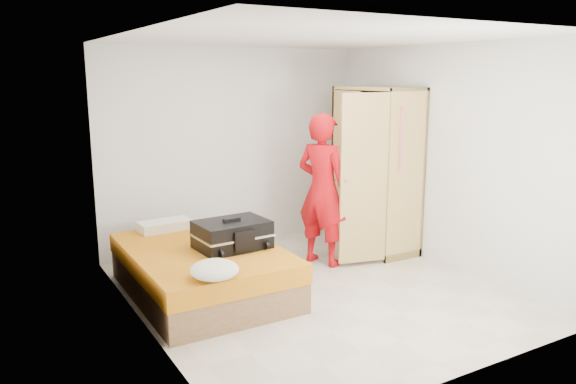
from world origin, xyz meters
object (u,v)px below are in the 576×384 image
bed (203,270)px  wardrobe (375,174)px  round_cushion (214,270)px  suitcase (232,235)px  person (322,190)px

bed → wardrobe: size_ratio=0.96×
round_cushion → suitcase: bearing=55.4°
suitcase → round_cushion: size_ratio=1.77×
suitcase → round_cushion: (-0.51, -0.74, -0.06)m
suitcase → wardrobe: bearing=9.4°
round_cushion → bed: bearing=75.1°
wardrobe → person: size_ratio=1.15×
person → suitcase: person is taller
wardrobe → suitcase: size_ratio=2.78×
wardrobe → suitcase: 2.31m
bed → person: 1.75m
round_cushion → person: bearing=30.6°
bed → round_cushion: size_ratio=4.72×
bed → person: size_ratio=1.11×
wardrobe → round_cushion: (-2.74, -1.23, -0.42)m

